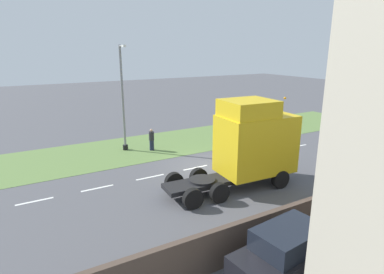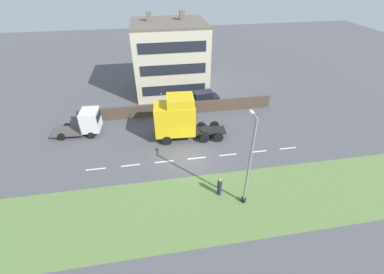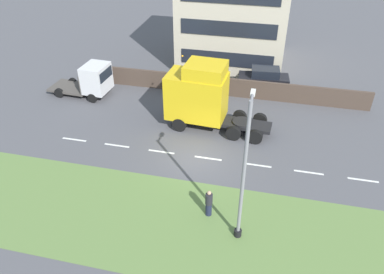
{
  "view_description": "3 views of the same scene",
  "coord_description": "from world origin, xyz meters",
  "px_view_note": "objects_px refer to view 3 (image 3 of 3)",
  "views": [
    {
      "loc": [
        17.01,
        -10.8,
        7.57
      ],
      "look_at": [
        -2.46,
        0.47,
        1.35
      ],
      "focal_mm": 30.0,
      "sensor_mm": 36.0,
      "label": 1
    },
    {
      "loc": [
        -19.2,
        3.03,
        16.11
      ],
      "look_at": [
        0.45,
        -0.31,
        2.27
      ],
      "focal_mm": 24.0,
      "sensor_mm": 36.0,
      "label": 2
    },
    {
      "loc": [
        -19.22,
        -4.07,
        14.95
      ],
      "look_at": [
        0.18,
        0.43,
        1.4
      ],
      "focal_mm": 35.0,
      "sensor_mm": 36.0,
      "label": 3
    }
  ],
  "objects_px": {
    "lorry_cab": "(200,96)",
    "parked_car": "(264,80)",
    "lamp_post": "(243,182)",
    "pedestrian": "(209,203)",
    "flatbed_truck": "(92,80)"
  },
  "relations": [
    {
      "from": "parked_car",
      "to": "pedestrian",
      "type": "bearing_deg",
      "value": 167.89
    },
    {
      "from": "flatbed_truck",
      "to": "lamp_post",
      "type": "relative_size",
      "value": 0.68
    },
    {
      "from": "lorry_cab",
      "to": "parked_car",
      "type": "height_order",
      "value": "lorry_cab"
    },
    {
      "from": "parked_car",
      "to": "pedestrian",
      "type": "height_order",
      "value": "parked_car"
    },
    {
      "from": "lorry_cab",
      "to": "pedestrian",
      "type": "relative_size",
      "value": 4.57
    },
    {
      "from": "flatbed_truck",
      "to": "parked_car",
      "type": "relative_size",
      "value": 1.22
    },
    {
      "from": "lorry_cab",
      "to": "parked_car",
      "type": "bearing_deg",
      "value": -27.26
    },
    {
      "from": "lorry_cab",
      "to": "flatbed_truck",
      "type": "xyz_separation_m",
      "value": [
        2.52,
        9.65,
        -1.0
      ]
    },
    {
      "from": "pedestrian",
      "to": "parked_car",
      "type": "bearing_deg",
      "value": -6.45
    },
    {
      "from": "flatbed_truck",
      "to": "lorry_cab",
      "type": "bearing_deg",
      "value": 78.79
    },
    {
      "from": "lorry_cab",
      "to": "flatbed_truck",
      "type": "bearing_deg",
      "value": 79.12
    },
    {
      "from": "lorry_cab",
      "to": "parked_car",
      "type": "xyz_separation_m",
      "value": [
        6.85,
        -4.12,
        -1.49
      ]
    },
    {
      "from": "lorry_cab",
      "to": "lamp_post",
      "type": "xyz_separation_m",
      "value": [
        -9.83,
        -4.08,
        1.09
      ]
    },
    {
      "from": "parked_car",
      "to": "lamp_post",
      "type": "distance_m",
      "value": 16.88
    },
    {
      "from": "flatbed_truck",
      "to": "pedestrian",
      "type": "height_order",
      "value": "flatbed_truck"
    }
  ]
}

